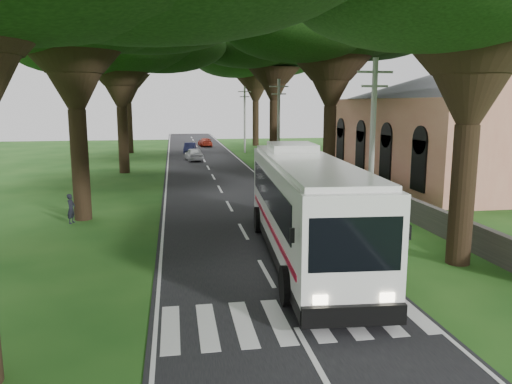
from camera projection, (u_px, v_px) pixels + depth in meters
ground at (278, 295)px, 16.07m from camera, size 140.00×140.00×0.00m
road at (214, 179)px, 40.35m from camera, size 8.00×120.00×0.04m
crosswalk at (292, 321)px, 14.13m from camera, size 8.00×3.00×0.01m
property_wall at (325, 171)px, 40.72m from camera, size 0.35×50.00×1.20m
church at (445, 118)px, 38.99m from camera, size 14.00×24.00×11.60m
pole_near at (372, 147)px, 22.04m from camera, size 1.60×0.24×8.00m
pole_mid at (279, 126)px, 41.46m from camera, size 1.60×0.24×8.00m
pole_far at (245, 118)px, 60.88m from camera, size 1.60×0.24×8.00m
tree_l_midb at (118, 36)px, 41.95m from camera, size 15.51×15.51×14.97m
tree_l_far at (125, 50)px, 59.16m from camera, size 12.79×12.79×15.11m
tree_r_mida at (332, 19)px, 34.68m from camera, size 14.23×14.23×14.99m
tree_r_midb at (274, 37)px, 51.90m from camera, size 15.77×15.77×16.32m
tree_r_far at (256, 54)px, 69.56m from camera, size 15.82×15.82×16.24m
coach_bus at (305, 206)px, 19.46m from camera, size 3.87×13.61×3.96m
distant_car_a at (194, 154)px, 52.79m from camera, size 2.12×4.19×1.37m
distant_car_b at (190, 148)px, 61.03m from camera, size 1.72×3.89×1.24m
distant_car_c at (205, 142)px, 70.09m from camera, size 1.98×4.16×1.17m
pedestrian at (71, 209)px, 25.46m from camera, size 0.51×0.64×1.53m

